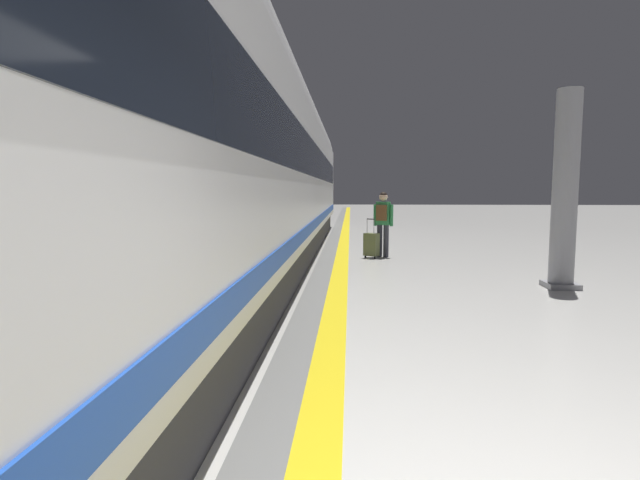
% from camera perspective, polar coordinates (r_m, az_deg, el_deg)
% --- Properties ---
extents(safety_line_strip, '(0.36, 80.00, 0.01)m').
position_cam_1_polar(safety_line_strip, '(11.54, 2.43, -3.11)').
color(safety_line_strip, yellow).
rests_on(safety_line_strip, ground).
extents(tactile_edge_band, '(0.59, 80.00, 0.01)m').
position_cam_1_polar(tactile_edge_band, '(11.55, 0.87, -3.11)').
color(tactile_edge_band, slate).
rests_on(tactile_edge_band, ground).
extents(high_speed_train, '(2.94, 29.31, 4.97)m').
position_cam_1_polar(high_speed_train, '(10.45, -9.28, 9.62)').
color(high_speed_train, '#38383D').
rests_on(high_speed_train, ground).
extents(passenger_near, '(0.52, 0.42, 1.75)m').
position_cam_1_polar(passenger_near, '(13.24, 7.36, 2.51)').
color(passenger_near, '#383842').
rests_on(passenger_near, ground).
extents(suitcase_near, '(0.44, 0.39, 1.05)m').
position_cam_1_polar(suitcase_near, '(13.04, 6.03, -0.53)').
color(suitcase_near, '#596038').
rests_on(suitcase_near, ground).
extents(platform_pillar, '(0.56, 0.56, 3.60)m').
position_cam_1_polar(platform_pillar, '(9.95, 26.68, 4.79)').
color(platform_pillar, gray).
rests_on(platform_pillar, ground).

